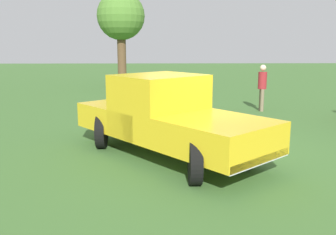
# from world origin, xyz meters

# --- Properties ---
(ground_plane) EXTENTS (80.00, 80.00, 0.00)m
(ground_plane) POSITION_xyz_m (0.00, 0.00, 0.00)
(ground_plane) COLOR #3D662D
(pickup_truck) EXTENTS (4.98, 4.61, 1.84)m
(pickup_truck) POSITION_xyz_m (-0.36, 0.83, 0.96)
(pickup_truck) COLOR black
(pickup_truck) RESTS_ON ground_plane
(person_bystander) EXTENTS (0.34, 0.33, 1.75)m
(person_bystander) POSITION_xyz_m (5.25, -2.94, 0.99)
(person_bystander) COLOR #7A6B51
(person_bystander) RESTS_ON ground_plane
(tree_far_center) EXTENTS (2.75, 2.75, 5.46)m
(tree_far_center) POSITION_xyz_m (13.40, 3.14, 4.00)
(tree_far_center) COLOR brown
(tree_far_center) RESTS_ON ground_plane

